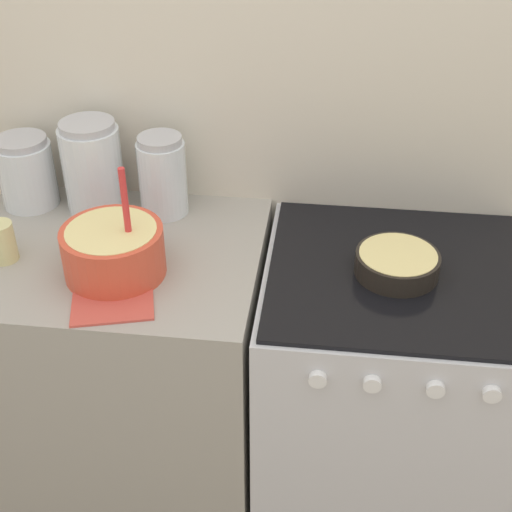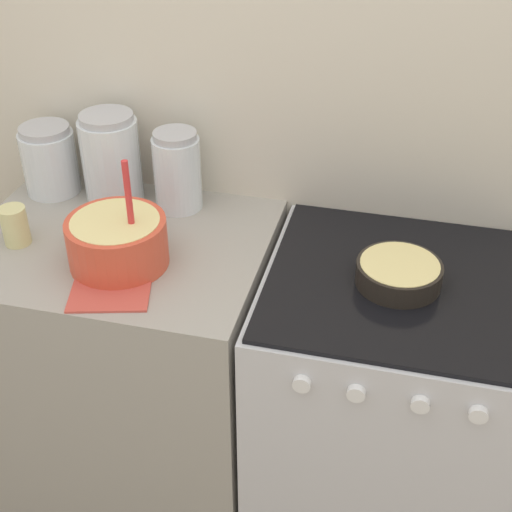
{
  "view_description": "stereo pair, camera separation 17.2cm",
  "coord_description": "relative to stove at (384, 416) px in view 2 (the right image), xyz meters",
  "views": [
    {
      "loc": [
        0.17,
        -1.15,
        1.95
      ],
      "look_at": [
        -0.0,
        0.26,
        0.98
      ],
      "focal_mm": 50.0,
      "sensor_mm": 36.0,
      "label": 1
    },
    {
      "loc": [
        0.34,
        -1.12,
        1.95
      ],
      "look_at": [
        -0.0,
        0.26,
        0.98
      ],
      "focal_mm": 50.0,
      "sensor_mm": 36.0,
      "label": 2
    }
  ],
  "objects": [
    {
      "name": "storage_jar_middle",
      "position": [
        -0.84,
        0.21,
        0.58
      ],
      "size": [
        0.16,
        0.16,
        0.26
      ],
      "color": "silver",
      "rests_on": "countertop_cabinet"
    },
    {
      "name": "recipe_page",
      "position": [
        -0.68,
        -0.17,
        0.47
      ],
      "size": [
        0.25,
        0.29,
        0.01
      ],
      "color": "#CC4C3F",
      "rests_on": "countertop_cabinet"
    },
    {
      "name": "baking_pan",
      "position": [
        -0.01,
        -0.01,
        0.5
      ],
      "size": [
        0.2,
        0.2,
        0.06
      ],
      "color": "black",
      "rests_on": "stove"
    },
    {
      "name": "countertop_cabinet",
      "position": [
        -0.75,
        0.0,
        0.0
      ],
      "size": [
        0.79,
        0.63,
        0.93
      ],
      "color": "#9E998E",
      "rests_on": "ground_plane"
    },
    {
      "name": "wall_back",
      "position": [
        -0.35,
        0.34,
        0.74
      ],
      "size": [
        4.57,
        0.05,
        2.4
      ],
      "color": "beige",
      "rests_on": "ground_plane"
    },
    {
      "name": "storage_jar_right",
      "position": [
        -0.64,
        0.21,
        0.56
      ],
      "size": [
        0.13,
        0.13,
        0.23
      ],
      "color": "silver",
      "rests_on": "countertop_cabinet"
    },
    {
      "name": "stove",
      "position": [
        0.0,
        0.0,
        0.0
      ],
      "size": [
        0.67,
        0.64,
        0.93
      ],
      "color": "silver",
      "rests_on": "ground_plane"
    },
    {
      "name": "mixing_bowl",
      "position": [
        -0.69,
        -0.09,
        0.54
      ],
      "size": [
        0.25,
        0.25,
        0.29
      ],
      "color": "#D84C33",
      "rests_on": "countertop_cabinet"
    },
    {
      "name": "storage_jar_left",
      "position": [
        -1.03,
        0.21,
        0.55
      ],
      "size": [
        0.16,
        0.16,
        0.2
      ],
      "color": "silver",
      "rests_on": "countertop_cabinet"
    },
    {
      "name": "tin_can",
      "position": [
        -0.99,
        -0.07,
        0.52
      ],
      "size": [
        0.07,
        0.07,
        0.1
      ],
      "color": "beige",
      "rests_on": "countertop_cabinet"
    }
  ]
}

